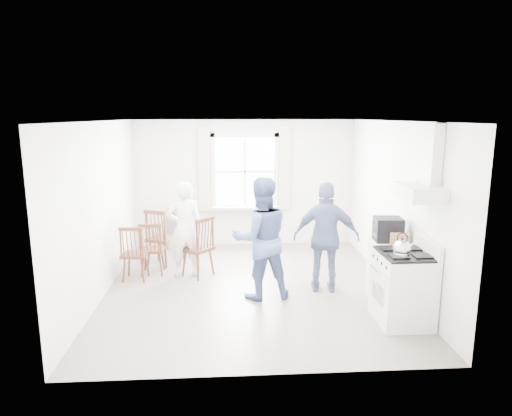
{
  "coord_description": "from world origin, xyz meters",
  "views": [
    {
      "loc": [
        -0.37,
        -6.83,
        2.68
      ],
      "look_at": [
        0.09,
        0.2,
        1.25
      ],
      "focal_mm": 32.0,
      "sensor_mm": 36.0,
      "label": 1
    }
  ],
  "objects_px": {
    "windsor_chair_a": "(133,248)",
    "windsor_chair_b": "(151,243)",
    "gas_stove": "(403,287)",
    "person_right": "(326,237)",
    "low_cabinet": "(389,271)",
    "windsor_chair_c": "(202,241)",
    "person_left": "(185,229)",
    "stereo_stack": "(388,229)",
    "person_mid": "(261,239)"
  },
  "relations": [
    {
      "from": "person_left",
      "to": "gas_stove",
      "type": "bearing_deg",
      "value": 139.19
    },
    {
      "from": "windsor_chair_a",
      "to": "windsor_chair_c",
      "type": "bearing_deg",
      "value": 7.24
    },
    {
      "from": "person_mid",
      "to": "windsor_chair_c",
      "type": "bearing_deg",
      "value": -54.87
    },
    {
      "from": "windsor_chair_c",
      "to": "person_left",
      "type": "height_order",
      "value": "person_left"
    },
    {
      "from": "stereo_stack",
      "to": "person_mid",
      "type": "xyz_separation_m",
      "value": [
        -1.82,
        0.21,
        -0.16
      ]
    },
    {
      "from": "gas_stove",
      "to": "person_mid",
      "type": "bearing_deg",
      "value": 151.71
    },
    {
      "from": "low_cabinet",
      "to": "gas_stove",
      "type": "bearing_deg",
      "value": -95.68
    },
    {
      "from": "gas_stove",
      "to": "person_mid",
      "type": "distance_m",
      "value": 2.08
    },
    {
      "from": "windsor_chair_c",
      "to": "low_cabinet",
      "type": "bearing_deg",
      "value": -23.16
    },
    {
      "from": "low_cabinet",
      "to": "windsor_chair_a",
      "type": "xyz_separation_m",
      "value": [
        -3.89,
        1.04,
        0.12
      ]
    },
    {
      "from": "stereo_stack",
      "to": "windsor_chair_a",
      "type": "relative_size",
      "value": 0.44
    },
    {
      "from": "gas_stove",
      "to": "windsor_chair_c",
      "type": "relative_size",
      "value": 1.07
    },
    {
      "from": "stereo_stack",
      "to": "person_right",
      "type": "relative_size",
      "value": 0.24
    },
    {
      "from": "gas_stove",
      "to": "person_right",
      "type": "distance_m",
      "value": 1.44
    },
    {
      "from": "windsor_chair_c",
      "to": "person_mid",
      "type": "height_order",
      "value": "person_mid"
    },
    {
      "from": "low_cabinet",
      "to": "person_mid",
      "type": "xyz_separation_m",
      "value": [
        -1.86,
        0.26,
        0.46
      ]
    },
    {
      "from": "person_mid",
      "to": "windsor_chair_a",
      "type": "bearing_deg",
      "value": -30.61
    },
    {
      "from": "windsor_chair_b",
      "to": "person_right",
      "type": "xyz_separation_m",
      "value": [
        2.79,
        -0.87,
        0.29
      ]
    },
    {
      "from": "stereo_stack",
      "to": "windsor_chair_a",
      "type": "bearing_deg",
      "value": 165.54
    },
    {
      "from": "gas_stove",
      "to": "stereo_stack",
      "type": "height_order",
      "value": "stereo_stack"
    },
    {
      "from": "gas_stove",
      "to": "person_left",
      "type": "distance_m",
      "value": 3.6
    },
    {
      "from": "gas_stove",
      "to": "low_cabinet",
      "type": "height_order",
      "value": "gas_stove"
    },
    {
      "from": "windsor_chair_b",
      "to": "person_right",
      "type": "distance_m",
      "value": 2.94
    },
    {
      "from": "low_cabinet",
      "to": "person_left",
      "type": "height_order",
      "value": "person_left"
    },
    {
      "from": "person_right",
      "to": "low_cabinet",
      "type": "bearing_deg",
      "value": 161.82
    },
    {
      "from": "gas_stove",
      "to": "windsor_chair_b",
      "type": "relative_size",
      "value": 1.22
    },
    {
      "from": "person_left",
      "to": "person_right",
      "type": "xyz_separation_m",
      "value": [
        2.22,
        -0.81,
        0.04
      ]
    },
    {
      "from": "stereo_stack",
      "to": "windsor_chair_a",
      "type": "distance_m",
      "value": 4.01
    },
    {
      "from": "windsor_chair_a",
      "to": "windsor_chair_b",
      "type": "xyz_separation_m",
      "value": [
        0.25,
        0.28,
        -0.01
      ]
    },
    {
      "from": "low_cabinet",
      "to": "windsor_chair_c",
      "type": "relative_size",
      "value": 0.86
    },
    {
      "from": "windsor_chair_c",
      "to": "person_left",
      "type": "xyz_separation_m",
      "value": [
        -0.29,
        0.08,
        0.18
      ]
    },
    {
      "from": "person_left",
      "to": "person_right",
      "type": "height_order",
      "value": "person_right"
    },
    {
      "from": "windsor_chair_b",
      "to": "gas_stove",
      "type": "bearing_deg",
      "value": -29.58
    },
    {
      "from": "gas_stove",
      "to": "person_mid",
      "type": "relative_size",
      "value": 0.62
    },
    {
      "from": "windsor_chair_b",
      "to": "person_left",
      "type": "xyz_separation_m",
      "value": [
        0.58,
        -0.06,
        0.25
      ]
    },
    {
      "from": "windsor_chair_a",
      "to": "windsor_chair_b",
      "type": "bearing_deg",
      "value": 48.69
    },
    {
      "from": "windsor_chair_c",
      "to": "person_right",
      "type": "distance_m",
      "value": 2.07
    },
    {
      "from": "low_cabinet",
      "to": "person_mid",
      "type": "bearing_deg",
      "value": 171.94
    },
    {
      "from": "gas_stove",
      "to": "person_mid",
      "type": "height_order",
      "value": "person_mid"
    },
    {
      "from": "windsor_chair_b",
      "to": "person_mid",
      "type": "bearing_deg",
      "value": -30.85
    },
    {
      "from": "windsor_chair_a",
      "to": "person_left",
      "type": "distance_m",
      "value": 0.89
    },
    {
      "from": "windsor_chair_b",
      "to": "person_mid",
      "type": "distance_m",
      "value": 2.1
    },
    {
      "from": "windsor_chair_b",
      "to": "person_left",
      "type": "distance_m",
      "value": 0.63
    },
    {
      "from": "windsor_chair_c",
      "to": "windsor_chair_b",
      "type": "bearing_deg",
      "value": 170.76
    },
    {
      "from": "person_right",
      "to": "windsor_chair_a",
      "type": "bearing_deg",
      "value": -0.91
    },
    {
      "from": "stereo_stack",
      "to": "person_left",
      "type": "height_order",
      "value": "person_left"
    },
    {
      "from": "windsor_chair_a",
      "to": "person_left",
      "type": "relative_size",
      "value": 0.58
    },
    {
      "from": "gas_stove",
      "to": "low_cabinet",
      "type": "distance_m",
      "value": 0.7
    },
    {
      "from": "person_mid",
      "to": "person_right",
      "type": "height_order",
      "value": "person_mid"
    },
    {
      "from": "gas_stove",
      "to": "person_right",
      "type": "relative_size",
      "value": 0.65
    }
  ]
}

